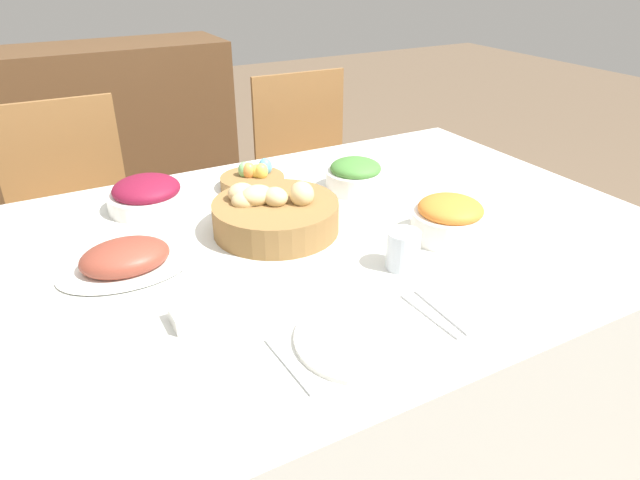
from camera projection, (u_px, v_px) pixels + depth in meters
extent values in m
plane|color=brown|center=(313.00, 455.00, 1.77)|extent=(12.00, 12.00, 0.00)
cube|color=silver|center=(312.00, 358.00, 1.59)|extent=(1.77, 1.19, 0.76)
cylinder|color=olive|center=(43.00, 346.00, 1.89)|extent=(0.03, 0.03, 0.44)
cylinder|color=olive|center=(160.00, 314.00, 2.05)|extent=(0.03, 0.03, 0.44)
cylinder|color=olive|center=(34.00, 290.00, 2.20)|extent=(0.03, 0.03, 0.44)
cylinder|color=olive|center=(137.00, 266.00, 2.36)|extent=(0.03, 0.03, 0.44)
cube|color=olive|center=(83.00, 248.00, 2.02)|extent=(0.43, 0.43, 0.02)
cube|color=olive|center=(62.00, 165.00, 2.06)|extent=(0.42, 0.02, 0.47)
cylinder|color=olive|center=(299.00, 274.00, 2.31)|extent=(0.03, 0.03, 0.44)
cylinder|color=olive|center=(381.00, 253.00, 2.46)|extent=(0.03, 0.03, 0.44)
cylinder|color=olive|center=(263.00, 235.00, 2.61)|extent=(0.03, 0.03, 0.44)
cylinder|color=olive|center=(338.00, 218.00, 2.77)|extent=(0.03, 0.03, 0.44)
cube|color=olive|center=(320.00, 196.00, 2.43)|extent=(0.43, 0.43, 0.02)
cube|color=olive|center=(299.00, 128.00, 2.47)|extent=(0.42, 0.03, 0.47)
cube|color=brown|center=(100.00, 145.00, 2.91)|extent=(1.33, 0.44, 0.98)
cylinder|color=olive|center=(276.00, 217.00, 1.43)|extent=(0.32, 0.32, 0.08)
ellipsoid|color=#E0C184|center=(301.00, 194.00, 1.40)|extent=(0.08, 0.09, 0.06)
ellipsoid|color=#E0C184|center=(242.00, 193.00, 1.42)|extent=(0.08, 0.08, 0.05)
ellipsoid|color=#E0C184|center=(275.00, 197.00, 1.40)|extent=(0.07, 0.08, 0.05)
ellipsoid|color=#E0C184|center=(257.00, 195.00, 1.41)|extent=(0.08, 0.07, 0.05)
ellipsoid|color=#E0C184|center=(246.00, 200.00, 1.41)|extent=(0.08, 0.06, 0.05)
cylinder|color=olive|center=(252.00, 182.00, 1.69)|extent=(0.19, 0.19, 0.03)
ellipsoid|color=#60B2E0|center=(265.00, 167.00, 1.71)|extent=(0.04, 0.04, 0.05)
ellipsoid|color=#7FCC7A|center=(245.00, 170.00, 1.69)|extent=(0.04, 0.04, 0.05)
ellipsoid|color=#F4D151|center=(261.00, 171.00, 1.68)|extent=(0.04, 0.04, 0.05)
ellipsoid|color=#F4D151|center=(256.00, 171.00, 1.68)|extent=(0.03, 0.03, 0.04)
ellipsoid|color=#F29E4C|center=(249.00, 171.00, 1.68)|extent=(0.04, 0.04, 0.05)
ellipsoid|color=white|center=(127.00, 267.00, 1.28)|extent=(0.30, 0.21, 0.01)
ellipsoid|color=brown|center=(125.00, 257.00, 1.27)|extent=(0.20, 0.15, 0.07)
cylinder|color=white|center=(449.00, 225.00, 1.40)|extent=(0.19, 0.19, 0.07)
ellipsoid|color=orange|center=(451.00, 209.00, 1.38)|extent=(0.16, 0.16, 0.06)
cylinder|color=white|center=(355.00, 180.00, 1.68)|extent=(0.18, 0.18, 0.06)
ellipsoid|color=#478438|center=(356.00, 168.00, 1.66)|extent=(0.15, 0.15, 0.05)
cylinder|color=white|center=(148.00, 200.00, 1.56)|extent=(0.21, 0.21, 0.05)
ellipsoid|color=maroon|center=(146.00, 189.00, 1.54)|extent=(0.18, 0.18, 0.06)
cylinder|color=white|center=(363.00, 338.00, 1.05)|extent=(0.26, 0.26, 0.01)
cube|color=silver|center=(288.00, 365.00, 0.98)|extent=(0.02, 0.17, 0.00)
cube|color=silver|center=(429.00, 316.00, 1.12)|extent=(0.02, 0.17, 0.00)
cube|color=silver|center=(441.00, 311.00, 1.13)|extent=(0.02, 0.17, 0.00)
cylinder|color=silver|center=(403.00, 250.00, 1.27)|extent=(0.08, 0.08, 0.09)
cube|color=white|center=(200.00, 313.00, 1.10)|extent=(0.11, 0.07, 0.03)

